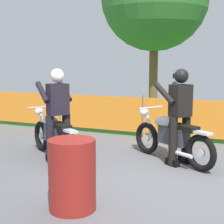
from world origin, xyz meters
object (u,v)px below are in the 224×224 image
(motorcycle_trailing, at_px, (54,135))
(oil_drum, at_px, (72,175))
(motorcycle_lead, at_px, (171,137))
(rider_lead, at_px, (180,113))
(rider_trailing, at_px, (58,111))

(motorcycle_trailing, distance_m, oil_drum, 2.34)
(motorcycle_lead, height_order, rider_lead, rider_lead)
(motorcycle_trailing, bearing_deg, rider_lead, -131.86)
(rider_lead, height_order, rider_trailing, same)
(oil_drum, bearing_deg, motorcycle_trailing, 128.33)
(motorcycle_trailing, xyz_separation_m, rider_trailing, (0.16, -0.10, 0.47))
(motorcycle_trailing, height_order, rider_trailing, rider_trailing)
(motorcycle_trailing, bearing_deg, rider_trailing, -179.43)
(rider_lead, distance_m, rider_trailing, 2.18)
(rider_lead, height_order, oil_drum, rider_lead)
(motorcycle_lead, relative_size, rider_lead, 1.04)
(motorcycle_lead, relative_size, motorcycle_trailing, 1.04)
(motorcycle_trailing, xyz_separation_m, rider_lead, (2.23, 0.56, 0.47))
(rider_lead, xyz_separation_m, oil_drum, (-0.78, -2.39, -0.48))
(rider_trailing, distance_m, oil_drum, 2.21)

